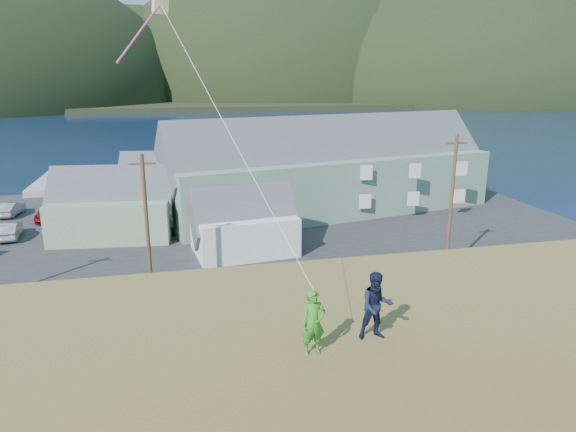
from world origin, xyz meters
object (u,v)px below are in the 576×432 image
at_px(wharf, 142,179).
at_px(shed_palegreen_far, 168,180).
at_px(kite_flyer_green, 313,323).
at_px(lodge, 331,168).
at_px(kite_flyer_navy, 377,306).
at_px(shed_white, 244,223).
at_px(shed_palegreen_near, 113,206).

relative_size(wharf, shed_palegreen_far, 2.35).
relative_size(shed_palegreen_far, kite_flyer_green, 6.59).
distance_m(lodge, kite_flyer_navy, 40.21).
height_order(wharf, shed_white, shed_white).
distance_m(shed_palegreen_near, shed_palegreen_far, 12.71).
bearing_deg(lodge, wharf, 122.76).
distance_m(shed_palegreen_near, shed_white, 12.50).
height_order(shed_palegreen_near, kite_flyer_green, kite_flyer_green).
xyz_separation_m(wharf, lodge, (19.95, -19.95, 4.16)).
distance_m(shed_palegreen_near, kite_flyer_green, 36.02).
bearing_deg(kite_flyer_green, shed_white, 80.38).
bearing_deg(shed_white, wharf, 99.66).
xyz_separation_m(shed_palegreen_near, kite_flyer_navy, (10.29, -34.22, 5.27)).
relative_size(shed_white, shed_palegreen_far, 0.79).
distance_m(kite_flyer_green, kite_flyer_navy, 1.85).
bearing_deg(lodge, shed_palegreen_far, 143.32).
height_order(lodge, kite_flyer_green, lodge).
bearing_deg(shed_palegreen_near, wharf, 93.27).
bearing_deg(shed_palegreen_near, shed_palegreen_far, 74.55).
distance_m(shed_palegreen_far, kite_flyer_green, 46.91).
bearing_deg(kite_flyer_green, lodge, 66.59).
bearing_deg(shed_palegreen_far, shed_white, -63.82).
relative_size(lodge, kite_flyer_green, 20.99).
xyz_separation_m(shed_palegreen_far, kite_flyer_navy, (5.64, -46.04, 5.45)).
xyz_separation_m(lodge, kite_flyer_navy, (-10.83, -38.56, 3.50)).
xyz_separation_m(shed_palegreen_near, shed_palegreen_far, (4.65, 11.83, -0.18)).
distance_m(wharf, shed_palegreen_far, 13.13).
height_order(shed_palegreen_far, kite_flyer_green, kite_flyer_green).
relative_size(shed_palegreen_far, kite_flyer_navy, 6.08).
bearing_deg(shed_palegreen_near, kite_flyer_navy, -67.23).
relative_size(wharf, shed_palegreen_near, 2.36).
bearing_deg(wharf, shed_white, -73.22).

